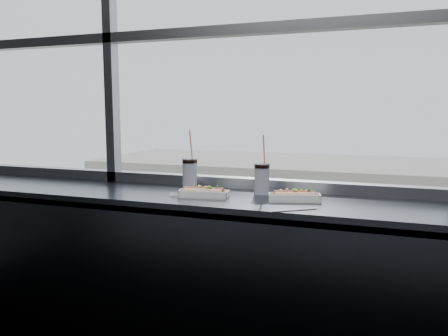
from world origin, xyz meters
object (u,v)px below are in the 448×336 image
(car_far_b, at_px, (391,306))
(car_near_a, at_px, (98,329))
(tree_center, at_px, (402,254))
(tree_left, at_px, (255,235))
(hotdog_tray_right, at_px, (294,196))
(loose_straw, at_px, (295,210))
(pedestrian_b, at_px, (367,280))
(wrapper, at_px, (175,194))
(car_far_a, at_px, (224,281))
(soda_cup_left, at_px, (190,172))
(hotdog_tray_left, at_px, (204,193))
(soda_cup_right, at_px, (262,177))

(car_far_b, height_order, car_near_a, car_far_b)
(car_near_a, relative_size, tree_center, 1.24)
(tree_left, bearing_deg, hotdog_tray_right, -74.22)
(loose_straw, bearing_deg, pedestrian_b, 53.42)
(wrapper, height_order, car_far_b, wrapper)
(wrapper, distance_m, car_far_a, 27.98)
(car_near_a, relative_size, tree_left, 1.11)
(soda_cup_left, height_order, car_far_a, soda_cup_left)
(car_far_a, xyz_separation_m, pedestrian_b, (9.04, 3.68, -0.12))
(loose_straw, relative_size, pedestrian_b, 0.10)
(soda_cup_left, distance_m, car_far_a, 27.80)
(soda_cup_left, xyz_separation_m, tree_center, (2.82, 28.13, -9.11))
(hotdog_tray_left, bearing_deg, car_far_a, 101.93)
(car_far_a, bearing_deg, wrapper, -162.43)
(car_far_b, bearing_deg, pedestrian_b, 24.35)
(tree_left, bearing_deg, hotdog_tray_left, -75.13)
(car_far_b, bearing_deg, tree_left, 69.98)
(loose_straw, bearing_deg, soda_cup_right, 88.80)
(hotdog_tray_left, height_order, wrapper, hotdog_tray_left)
(car_far_a, bearing_deg, soda_cup_left, -162.30)
(car_near_a, bearing_deg, tree_left, -16.14)
(loose_straw, height_order, wrapper, wrapper)
(hotdog_tray_left, height_order, car_far_a, hotdog_tray_left)
(car_near_a, distance_m, tree_center, 19.69)
(hotdog_tray_left, bearing_deg, soda_cup_left, 121.63)
(tree_left, bearing_deg, wrapper, -75.43)
(hotdog_tray_right, relative_size, loose_straw, 1.23)
(hotdog_tray_right, relative_size, soda_cup_right, 0.83)
(wrapper, height_order, tree_left, wrapper)
(wrapper, relative_size, car_far_a, 0.01)
(soda_cup_left, bearing_deg, tree_left, 104.64)
(hotdog_tray_right, bearing_deg, wrapper, 172.30)
(soda_cup_right, distance_m, tree_center, 29.69)
(soda_cup_right, height_order, tree_left, soda_cup_right)
(hotdog_tray_right, distance_m, soda_cup_left, 0.66)
(car_far_b, xyz_separation_m, tree_left, (-9.45, 4.00, 2.37))
(loose_straw, relative_size, car_far_b, 0.04)
(pedestrian_b, bearing_deg, car_near_a, -138.73)
(soda_cup_right, bearing_deg, wrapper, -152.43)
(car_far_a, bearing_deg, loose_straw, -161.15)
(hotdog_tray_left, distance_m, tree_center, 29.87)
(car_far_b, bearing_deg, car_near_a, 121.37)
(hotdog_tray_right, distance_m, car_near_a, 23.78)
(hotdog_tray_right, xyz_separation_m, pedestrian_b, (0.02, 27.97, -11.03))
(loose_straw, bearing_deg, wrapper, 132.49)
(soda_cup_left, relative_size, car_near_a, 0.06)
(loose_straw, distance_m, car_far_a, 28.30)
(soda_cup_right, height_order, tree_center, soda_cup_right)
(loose_straw, xyz_separation_m, car_far_a, (-9.06, 24.50, -10.89))
(car_far_b, relative_size, tree_center, 1.34)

